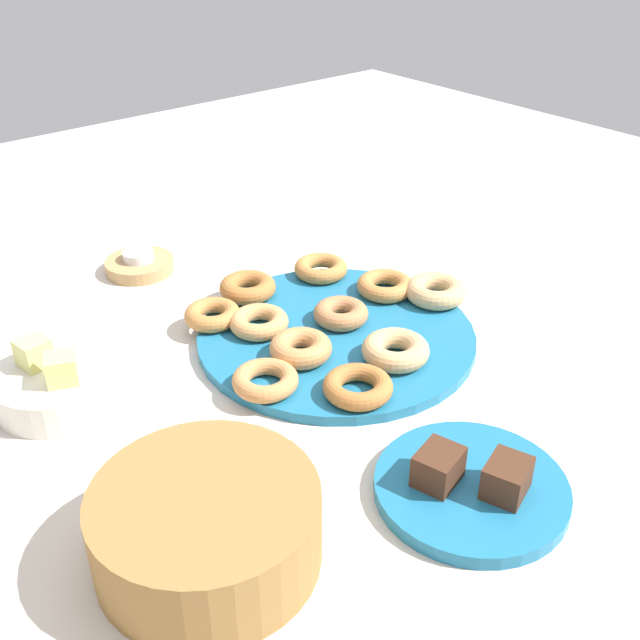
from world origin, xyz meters
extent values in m
plane|color=beige|center=(0.00, 0.00, 0.00)|extent=(2.40, 2.40, 0.00)
cylinder|color=#1E6B93|center=(0.00, 0.00, 0.01)|extent=(0.39, 0.39, 0.01)
torus|color=#BC7A3D|center=(0.04, -0.13, 0.03)|extent=(0.10, 0.10, 0.02)
torus|color=#C6844C|center=(-0.02, 0.08, 0.03)|extent=(0.11, 0.11, 0.03)
torus|color=tan|center=(-0.10, -0.01, 0.03)|extent=(0.10, 0.10, 0.03)
torus|color=tan|center=(0.07, 0.08, 0.03)|extent=(0.12, 0.12, 0.02)
torus|color=#BC7A3D|center=(0.15, -0.09, 0.03)|extent=(0.12, 0.12, 0.02)
torus|color=#B27547|center=(0.02, -0.02, 0.03)|extent=(0.11, 0.11, 0.03)
torus|color=#C6844C|center=(-0.04, 0.16, 0.03)|extent=(0.10, 0.10, 0.02)
torus|color=#AD6B33|center=(-0.13, 0.08, 0.03)|extent=(0.11, 0.11, 0.02)
torus|color=#AD6B33|center=(0.17, 0.03, 0.03)|extent=(0.09, 0.09, 0.03)
torus|color=tan|center=(-0.03, -0.17, 0.03)|extent=(0.11, 0.11, 0.03)
torus|color=#BC7A3D|center=(0.13, 0.12, 0.03)|extent=(0.09, 0.09, 0.02)
cylinder|color=#1E6B93|center=(-0.32, 0.09, 0.01)|extent=(0.21, 0.21, 0.02)
cube|color=#472819|center=(-0.36, 0.08, 0.04)|extent=(0.05, 0.06, 0.04)
cube|color=#472819|center=(-0.30, 0.12, 0.04)|extent=(0.05, 0.06, 0.04)
cylinder|color=tan|center=(0.37, 0.11, 0.01)|extent=(0.11, 0.11, 0.02)
cylinder|color=silver|center=(0.37, 0.11, 0.03)|extent=(0.05, 0.05, 0.01)
cylinder|color=olive|center=(-0.22, 0.35, 0.04)|extent=(0.25, 0.25, 0.08)
cylinder|color=silver|center=(0.12, 0.36, 0.02)|extent=(0.16, 0.16, 0.04)
cube|color=#DBD67A|center=(0.09, 0.36, 0.06)|extent=(0.05, 0.05, 0.04)
cube|color=#DBD67A|center=(0.14, 0.37, 0.06)|extent=(0.04, 0.04, 0.04)
camera|label=1|loc=(-0.68, 0.60, 0.57)|focal=42.57mm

